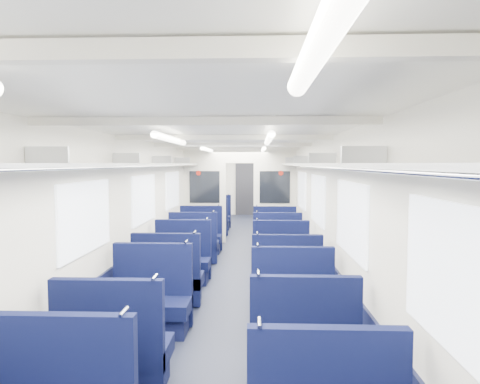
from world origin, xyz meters
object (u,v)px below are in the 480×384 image
seat_19 (275,239)px  seat_21 (271,224)px  bulkhead (240,194)px  seat_15 (281,264)px  seat_10 (151,304)px  seat_20 (211,224)px  seat_16 (194,246)px  seat_8 (114,355)px  seat_17 (277,247)px  seat_9 (303,350)px  end_door (245,189)px  seat_23 (270,219)px  seat_13 (286,284)px  seat_14 (182,263)px  seat_12 (168,281)px  seat_11 (293,311)px  seat_18 (201,238)px  seat_22 (215,218)px

seat_19 → seat_21: same height
bulkhead → seat_21: size_ratio=2.63×
seat_15 → seat_10: bearing=-128.5°
seat_20 → seat_10: bearing=-90.0°
seat_10 → seat_20: same height
seat_10 → seat_16: 3.46m
seat_8 → seat_21: size_ratio=1.00×
bulkhead → seat_17: bulkhead is taller
seat_16 → seat_10: bearing=-90.0°
seat_9 → seat_10: size_ratio=1.00×
end_door → seat_17: 7.98m
seat_23 → seat_13: bearing=-90.0°
seat_10 → seat_21: 6.78m
seat_13 → seat_14: bearing=144.8°
seat_8 → seat_15: bearing=63.9°
seat_13 → seat_15: bearing=90.0°
seat_9 → seat_12: same height
seat_17 → seat_19: size_ratio=1.00×
seat_14 → seat_20: size_ratio=1.00×
seat_9 → seat_23: 8.78m
seat_11 → seat_18: same height
seat_18 → seat_19: (1.66, -0.07, 0.00)m
seat_8 → seat_12: (0.00, 2.28, 0.00)m
bulkhead → seat_13: (0.83, -4.73, -0.91)m
seat_13 → seat_21: size_ratio=1.00×
seat_13 → seat_17: (0.00, 2.53, 0.00)m
seat_12 → seat_19: 3.78m
seat_9 → seat_22: same height
seat_12 → seat_22: same height
seat_11 → seat_23: 7.80m
seat_18 → seat_23: size_ratio=1.00×
seat_22 → seat_23: same height
seat_20 → seat_18: bearing=-90.0°
seat_11 → seat_21: (0.00, 6.73, 0.00)m
end_door → seat_9: (0.83, -12.50, -0.67)m
seat_13 → seat_20: same height
seat_17 → bulkhead: bearing=110.6°
seat_13 → seat_19: same height
seat_8 → seat_21: bearing=78.1°
seat_9 → seat_13: same height
seat_20 → seat_12: bearing=-90.0°
end_door → seat_20: 4.83m
seat_8 → seat_11: same height
seat_15 → seat_11: bearing=-90.0°
end_door → seat_23: (0.83, -3.72, -0.67)m
end_door → seat_18: end_door is taller
seat_11 → seat_15: size_ratio=1.00×
seat_19 → seat_23: bearing=90.0°
seat_14 → seat_15: (1.66, -0.01, 0.00)m
seat_23 → seat_15: bearing=-90.0°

